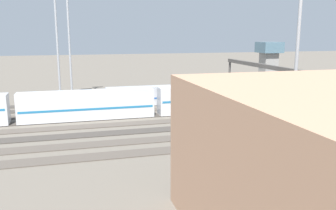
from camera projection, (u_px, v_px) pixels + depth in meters
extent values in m
plane|color=#60594F|center=(189.00, 117.00, 64.70)|extent=(400.00, 400.00, 0.00)
cube|color=#3D3833|center=(165.00, 99.00, 81.25)|extent=(140.00, 2.80, 0.12)
cube|color=#3D3833|center=(170.00, 103.00, 76.52)|extent=(140.00, 2.80, 0.12)
cube|color=#4C443D|center=(177.00, 108.00, 71.79)|extent=(140.00, 2.80, 0.12)
cube|color=#3D3833|center=(185.00, 113.00, 67.06)|extent=(140.00, 2.80, 0.12)
cube|color=#4C443D|center=(194.00, 119.00, 62.33)|extent=(140.00, 2.80, 0.12)
cube|color=#3D3833|center=(204.00, 127.00, 57.60)|extent=(140.00, 2.80, 0.12)
cube|color=#4C443D|center=(216.00, 135.00, 52.87)|extent=(140.00, 2.80, 0.12)
cube|color=#4C443D|center=(230.00, 145.00, 48.14)|extent=(140.00, 2.80, 0.12)
cube|color=#B7BABF|center=(263.00, 90.00, 81.82)|extent=(23.00, 3.00, 3.80)
cube|color=#285193|center=(264.00, 89.00, 81.79)|extent=(22.40, 3.06, 0.36)
cube|color=#B7BABF|center=(161.00, 95.00, 75.59)|extent=(23.00, 3.00, 3.80)
cube|color=#285193|center=(161.00, 97.00, 75.67)|extent=(22.40, 3.06, 0.36)
cube|color=silver|center=(325.00, 93.00, 74.46)|extent=(23.00, 3.00, 5.00)
cube|color=#1E6B9E|center=(325.00, 94.00, 74.51)|extent=(22.40, 3.06, 0.36)
cube|color=silver|center=(217.00, 98.00, 68.23)|extent=(23.00, 3.00, 5.00)
cube|color=#1E6B9E|center=(217.00, 98.00, 68.22)|extent=(22.40, 3.06, 0.36)
cube|color=silver|center=(88.00, 105.00, 61.99)|extent=(23.00, 3.00, 5.00)
cube|color=#1E6B9E|center=(88.00, 108.00, 62.09)|extent=(22.40, 3.06, 0.36)
cylinder|color=#9EA0A5|center=(69.00, 29.00, 76.67)|extent=(0.44, 0.44, 31.51)
cylinder|color=#9EA0A5|center=(297.00, 50.00, 44.67)|extent=(0.44, 0.44, 25.56)
cylinder|color=#9EA0A5|center=(57.00, 37.00, 75.80)|extent=(0.44, 0.44, 27.97)
cylinder|color=#4C4742|center=(229.00, 79.00, 86.79)|extent=(0.50, 0.50, 8.00)
cube|color=#4C4742|center=(274.00, 68.00, 67.38)|extent=(0.70, 40.00, 0.80)
cube|color=gray|center=(268.00, 69.00, 102.71)|extent=(4.00, 4.00, 9.38)
cube|color=slate|center=(269.00, 47.00, 101.49)|extent=(6.00, 6.00, 3.00)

